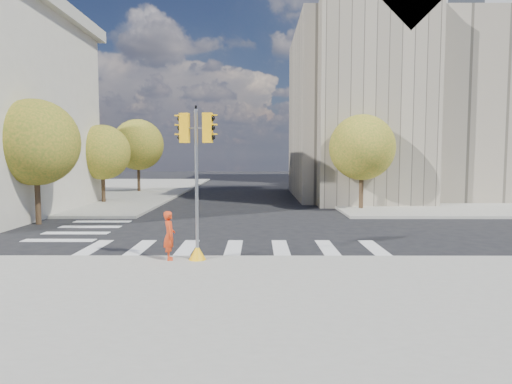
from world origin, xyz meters
TOP-DOWN VIEW (x-y plane):
  - ground at (0.00, 0.00)m, footprint 160.00×160.00m
  - sidewalk_near at (0.00, -11.00)m, footprint 30.00×14.00m
  - sidewalk_far_right at (20.00, 26.00)m, footprint 28.00×40.00m
  - sidewalk_far_left at (-20.00, 26.00)m, footprint 28.00×40.00m
  - civic_building at (15.59, 19.12)m, footprint 26.00×16.00m
  - office_tower at (22.00, 42.00)m, footprint 20.00×18.00m
  - tree_lw_near at (-10.50, 4.00)m, footprint 4.40×4.40m
  - tree_lw_mid at (-10.50, 14.00)m, footprint 4.00×4.00m
  - tree_lw_far at (-10.50, 24.00)m, footprint 4.80×4.80m
  - tree_re_near at (7.50, 10.00)m, footprint 4.20×4.20m
  - tree_re_mid at (7.50, 22.00)m, footprint 4.60×4.60m
  - tree_re_far at (7.50, 34.00)m, footprint 4.00×4.00m
  - lamp_near at (8.00, 14.00)m, footprint 0.35×0.18m
  - lamp_far at (8.00, 28.00)m, footprint 0.35×0.18m
  - traffic_signal at (-1.16, -4.60)m, footprint 1.08×0.56m
  - photographer at (-2.07, -4.60)m, footprint 0.52×0.66m

SIDE VIEW (x-z plane):
  - ground at x=0.00m, z-range 0.00..0.00m
  - sidewalk_near at x=0.00m, z-range 0.00..0.15m
  - sidewalk_far_right at x=20.00m, z-range 0.00..0.15m
  - sidewalk_far_left at x=-20.00m, z-range 0.00..0.15m
  - photographer at x=-2.07m, z-range 0.15..1.75m
  - traffic_signal at x=-1.16m, z-range -0.21..4.78m
  - tree_lw_mid at x=-10.50m, z-range 0.88..6.65m
  - tree_re_far at x=7.50m, z-range 0.93..6.80m
  - tree_re_near at x=7.50m, z-range 0.97..7.13m
  - tree_lw_near at x=-10.50m, z-range 1.00..7.41m
  - tree_re_mid at x=7.50m, z-range 1.02..7.68m
  - tree_lw_far at x=-10.50m, z-range 1.07..8.01m
  - lamp_near at x=8.00m, z-range 0.52..8.63m
  - lamp_far at x=8.00m, z-range 0.52..8.63m
  - civic_building at x=15.59m, z-range -2.43..16.96m
  - office_tower at x=22.00m, z-range 0.00..30.00m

